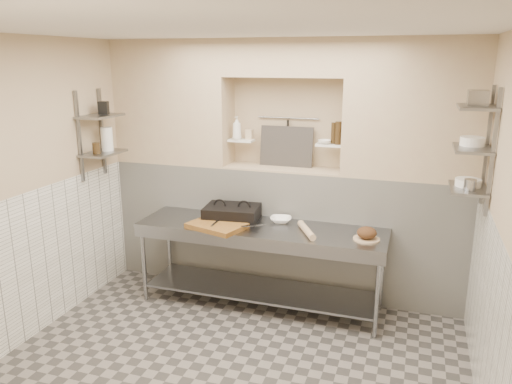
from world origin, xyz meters
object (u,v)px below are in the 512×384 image
at_px(bottle_soap, 237,128).
at_px(jug_left, 107,139).
at_px(cutting_board, 217,226).
at_px(bread_loaf, 367,233).
at_px(mixing_bowl, 281,220).
at_px(rolling_pin, 306,230).
at_px(prep_table, 260,250).
at_px(panini_press, 232,213).
at_px(bowl_alcove, 324,142).

height_order(bottle_soap, jug_left, bottle_soap).
xyz_separation_m(cutting_board, bread_loaf, (1.50, 0.13, 0.05)).
distance_m(mixing_bowl, rolling_pin, 0.43).
distance_m(mixing_bowl, bread_loaf, 0.96).
bearing_deg(cutting_board, jug_left, 174.37).
bearing_deg(bottle_soap, prep_table, -49.72).
height_order(rolling_pin, bread_loaf, bread_loaf).
bearing_deg(bread_loaf, prep_table, 177.47).
bearing_deg(prep_table, panini_press, 161.57).
relative_size(mixing_bowl, rolling_pin, 0.50).
distance_m(prep_table, rolling_pin, 0.58).
height_order(prep_table, bowl_alcove, bowl_alcove).
xyz_separation_m(rolling_pin, jug_left, (-2.25, 0.01, 0.81)).
relative_size(bottle_soap, jug_left, 1.02).
xyz_separation_m(cutting_board, bottle_soap, (-0.03, 0.70, 0.92)).
xyz_separation_m(cutting_board, mixing_bowl, (0.58, 0.39, 0.00)).
xyz_separation_m(prep_table, panini_press, (-0.36, 0.12, 0.34)).
height_order(panini_press, cutting_board, panini_press).
bearing_deg(mixing_bowl, cutting_board, -146.12).
distance_m(cutting_board, bread_loaf, 1.51).
relative_size(cutting_board, rolling_pin, 1.23).
distance_m(rolling_pin, bread_loaf, 0.59).
height_order(cutting_board, rolling_pin, rolling_pin).
distance_m(panini_press, bowl_alcove, 1.25).
height_order(cutting_board, bottle_soap, bottle_soap).
bearing_deg(prep_table, bread_loaf, -2.53).
bearing_deg(bowl_alcove, jug_left, -165.54).
bearing_deg(panini_press, prep_table, -24.66).
height_order(bread_loaf, jug_left, jug_left).
xyz_separation_m(panini_press, cutting_board, (-0.06, -0.30, -0.05)).
distance_m(bottle_soap, jug_left, 1.43).
height_order(panini_press, rolling_pin, panini_press).
distance_m(bread_loaf, bottle_soap, 1.85).
height_order(prep_table, jug_left, jug_left).
height_order(mixing_bowl, rolling_pin, rolling_pin).
bearing_deg(rolling_pin, bottle_soap, 148.73).
xyz_separation_m(cutting_board, jug_left, (-1.33, 0.13, 0.82)).
bearing_deg(jug_left, bottle_soap, 23.47).
distance_m(mixing_bowl, bottle_soap, 1.14).
height_order(prep_table, rolling_pin, rolling_pin).
height_order(bread_loaf, bowl_alcove, bowl_alcove).
bearing_deg(rolling_pin, jug_left, 179.87).
height_order(bowl_alcove, jug_left, jug_left).
bearing_deg(mixing_bowl, jug_left, -172.36).
distance_m(mixing_bowl, bowl_alcove, 0.95).
relative_size(mixing_bowl, bowl_alcove, 1.65).
bearing_deg(cutting_board, bowl_alcove, 37.06).
xyz_separation_m(rolling_pin, bowl_alcove, (0.04, 0.60, 0.80)).
bearing_deg(bread_loaf, panini_press, 173.41).
height_order(panini_press, bread_loaf, panini_press).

